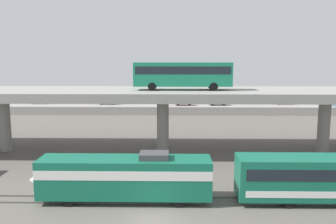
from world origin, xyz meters
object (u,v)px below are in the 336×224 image
at_px(train_locomotive, 117,175).
at_px(parked_car_4, 283,101).
at_px(transit_bus_on_overpass, 183,73).
at_px(parked_car_7, 221,99).
at_px(parked_car_1, 130,100).
at_px(parked_car_0, 183,102).
at_px(parked_car_2, 41,100).
at_px(parked_car_6, 107,101).
at_px(parked_car_3, 254,100).
at_px(parked_car_5, 218,102).

relative_size(train_locomotive, parked_car_4, 3.73).
relative_size(transit_bus_on_overpass, parked_car_7, 2.62).
xyz_separation_m(parked_car_1, parked_car_4, (34.57, -0.80, -0.00)).
xyz_separation_m(transit_bus_on_overpass, parked_car_0, (0.97, 33.11, -7.57)).
xyz_separation_m(train_locomotive, parked_car_2, (-25.43, 50.79, 0.30)).
height_order(parked_car_1, parked_car_2, same).
bearing_deg(parked_car_4, parked_car_6, -179.12).
relative_size(train_locomotive, parked_car_0, 3.80).
height_order(parked_car_3, parked_car_5, same).
height_order(parked_car_1, parked_car_7, same).
height_order(parked_car_5, parked_car_7, same).
relative_size(parked_car_3, parked_car_5, 1.15).
distance_m(parked_car_1, parked_car_3, 28.34).
bearing_deg(parked_car_6, train_locomotive, -78.43).
bearing_deg(parked_car_0, train_locomotive, -97.92).
bearing_deg(parked_car_5, transit_bus_on_overpass, -104.23).
bearing_deg(parked_car_4, transit_bus_on_overpass, -123.59).
relative_size(parked_car_5, parked_car_6, 1.02).
bearing_deg(parked_car_3, parked_car_1, 1.34).
bearing_deg(parked_car_4, train_locomotive, -119.92).
bearing_deg(train_locomotive, parked_car_1, -84.11).
relative_size(parked_car_0, parked_car_4, 0.98).
xyz_separation_m(train_locomotive, parked_car_6, (-10.28, 50.21, 0.30)).
distance_m(parked_car_0, parked_car_7, 9.90).
height_order(parked_car_0, parked_car_3, same).
xyz_separation_m(parked_car_1, parked_car_2, (-20.10, -0.83, 0.00)).
relative_size(transit_bus_on_overpass, parked_car_6, 2.99).
distance_m(parked_car_5, parked_car_7, 4.57).
relative_size(parked_car_2, parked_car_3, 0.93).
relative_size(transit_bus_on_overpass, parked_car_5, 2.93).
height_order(parked_car_2, parked_car_3, same).
distance_m(transit_bus_on_overpass, parked_car_1, 38.52).
xyz_separation_m(parked_car_2, parked_car_6, (15.15, -0.57, -0.00)).
distance_m(transit_bus_on_overpass, parked_car_2, 47.71).
bearing_deg(parked_car_7, transit_bus_on_overpass, 75.65).
bearing_deg(train_locomotive, parked_car_3, -113.75).
distance_m(parked_car_3, parked_car_6, 33.35).
bearing_deg(parked_car_5, train_locomotive, -106.26).
height_order(parked_car_3, parked_car_7, same).
bearing_deg(transit_bus_on_overpass, parked_car_6, -65.14).
height_order(parked_car_1, parked_car_6, same).
bearing_deg(parked_car_7, train_locomotive, 73.82).
relative_size(parked_car_0, parked_car_6, 1.00).
xyz_separation_m(train_locomotive, parked_car_0, (6.77, 48.63, 0.29)).
xyz_separation_m(parked_car_4, parked_car_5, (-14.97, -1.88, 0.00)).
bearing_deg(transit_bus_on_overpass, parked_car_7, -104.35).
xyz_separation_m(parked_car_1, parked_car_6, (-4.95, -1.40, -0.00)).
distance_m(parked_car_0, parked_car_6, 17.12).
relative_size(parked_car_4, parked_car_7, 0.89).
height_order(transit_bus_on_overpass, parked_car_6, transit_bus_on_overpass).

